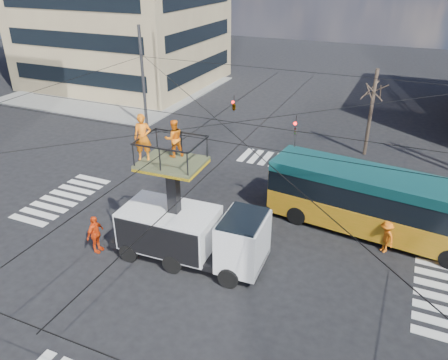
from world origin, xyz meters
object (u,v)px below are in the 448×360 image
utility_truck (191,219)px  flagger (385,237)px  traffic_cone (123,224)px  worker_ground (95,234)px  city_bus (383,204)px

utility_truck → flagger: bearing=25.1°
traffic_cone → flagger: (12.23, 3.36, 0.48)m
utility_truck → worker_ground: size_ratio=3.78×
traffic_cone → worker_ground: bearing=-91.5°
utility_truck → worker_ground: 4.69m
worker_ground → flagger: worker_ground is taller
utility_truck → traffic_cone: (-4.31, 0.73, -1.79)m
city_bus → worker_ground: 13.71m
utility_truck → traffic_cone: utility_truck is taller
traffic_cone → worker_ground: 2.09m
city_bus → flagger: size_ratio=7.18×
utility_truck → worker_ground: bearing=-166.1°
traffic_cone → worker_ground: size_ratio=0.34×
city_bus → worker_ground: bearing=-143.4°
flagger → traffic_cone: bearing=-119.4°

